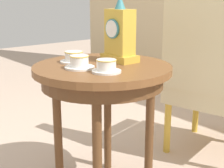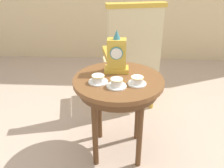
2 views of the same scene
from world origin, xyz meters
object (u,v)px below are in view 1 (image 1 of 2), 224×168
teacup_center (106,66)px  mantel_clock (120,35)px  teacup_left (74,57)px  side_table (103,81)px  armchair (211,67)px  teacup_right (79,63)px

teacup_center → mantel_clock: 0.29m
teacup_left → side_table: bearing=26.3°
mantel_clock → teacup_left: bearing=-122.2°
teacup_center → armchair: 0.86m
side_table → teacup_right: bearing=-94.1°
side_table → armchair: 0.78m
side_table → mantel_clock: 0.25m
teacup_left → teacup_right: 0.15m
side_table → teacup_right: teacup_right is taller
teacup_center → mantel_clock: size_ratio=0.40×
teacup_right → teacup_center: bearing=17.3°
mantel_clock → teacup_right: bearing=-87.8°
teacup_right → armchair: 0.92m
teacup_left → teacup_right: bearing=-23.6°
side_table → teacup_left: (-0.15, -0.07, 0.11)m
teacup_right → teacup_center: (0.14, 0.05, -0.00)m
teacup_center → mantel_clock: mantel_clock is taller
teacup_left → armchair: size_ratio=0.12×
side_table → armchair: (0.12, 0.77, -0.02)m
teacup_center → armchair: size_ratio=0.12×
teacup_right → teacup_left: bearing=156.4°
armchair → teacup_center: bearing=-88.7°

